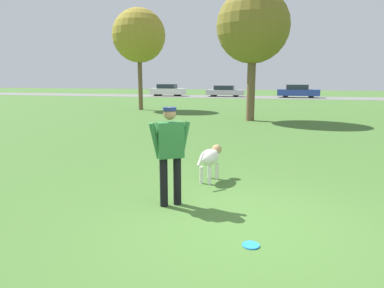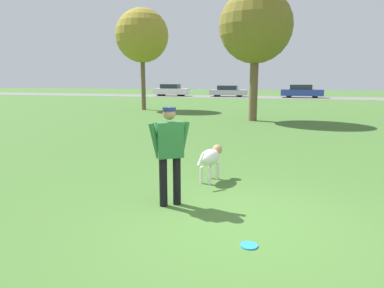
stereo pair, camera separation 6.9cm
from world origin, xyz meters
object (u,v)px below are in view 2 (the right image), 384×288
tree_mid_center (256,27)px  parked_car_blue (302,91)px  person (170,149)px  dog (211,158)px  tree_far_left (142,36)px  parked_car_silver (228,91)px  frisbee (249,245)px  parked_car_white (171,90)px

tree_mid_center → parked_car_blue: (3.01, 22.23, -3.77)m
person → dog: person is taller
tree_far_left → parked_car_silver: bearing=81.7°
dog → frisbee: 2.86m
tree_far_left → tree_mid_center: 8.73m
person → parked_car_blue: 34.40m
parked_car_blue → dog: bearing=-92.1°
person → frisbee: (1.42, -1.08, -0.95)m
tree_mid_center → tree_far_left: bearing=151.5°
person → tree_far_left: tree_far_left is taller
person → tree_mid_center: (0.12, 12.03, 3.51)m
tree_mid_center → parked_car_blue: bearing=82.3°
tree_mid_center → parked_car_white: tree_mid_center is taller
person → frisbee: person is taller
person → frisbee: 2.01m
person → parked_car_blue: (3.13, 34.26, -0.26)m
tree_mid_center → parked_car_white: size_ratio=1.50×
tree_far_left → tree_mid_center: bearing=-28.5°
frisbee → parked_car_white: parked_car_white is taller
parked_car_white → parked_car_silver: 6.86m
frisbee → tree_far_left: 20.04m
parked_car_blue → frisbee: bearing=-90.0°
person → tree_mid_center: 12.53m
parked_car_white → tree_far_left: bearing=-78.3°
frisbee → tree_mid_center: (-1.30, 13.10, 4.45)m
dog → tree_mid_center: bearing=11.7°
tree_mid_center → parked_car_blue: size_ratio=1.39×
person → dog: 1.63m
parked_car_white → parked_car_blue: bearing=-0.6°
dog → parked_car_white: (-12.12, 32.45, 0.21)m
person → parked_car_silver: (-4.93, 34.20, -0.32)m
tree_far_left → parked_car_silver: (2.62, 18.00, -4.13)m
tree_far_left → frisbee: bearing=-62.6°
person → parked_car_white: size_ratio=0.39×
frisbee → parked_car_white: (-13.20, 35.05, 0.68)m
tree_far_left → parked_car_blue: tree_far_left is taller
person → dog: (0.34, 1.53, -0.47)m
person → tree_far_left: 18.27m
person → parked_car_silver: bearing=63.7°
dog → tree_far_left: tree_far_left is taller
dog → frisbee: (1.08, -2.60, -0.47)m
dog → parked_car_white: bearing=31.0°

